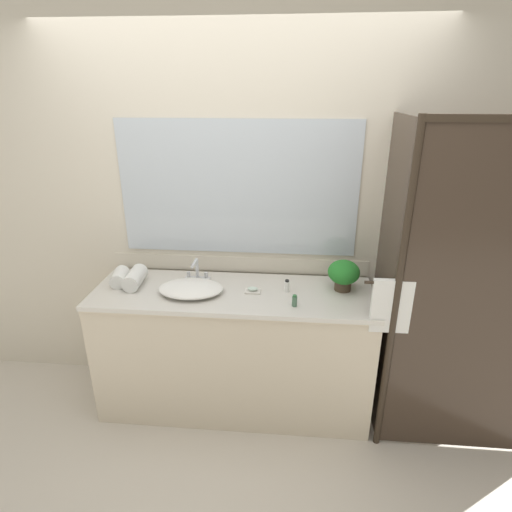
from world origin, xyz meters
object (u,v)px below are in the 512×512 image
(sink_basin, at_px, (191,288))
(rolled_towel_near_edge, at_px, (120,277))
(rolled_towel_middle, at_px, (135,278))
(faucet, at_px, (197,273))
(potted_plant, at_px, (344,273))
(amenity_bottle_lotion, at_px, (295,301))
(amenity_bottle_body_wash, at_px, (287,286))
(soap_dish, at_px, (253,290))

(sink_basin, height_order, rolled_towel_near_edge, rolled_towel_near_edge)
(sink_basin, xyz_separation_m, rolled_towel_middle, (-0.39, 0.07, 0.02))
(rolled_towel_near_edge, distance_m, rolled_towel_middle, 0.11)
(faucet, xyz_separation_m, rolled_towel_near_edge, (-0.50, -0.10, -0.01))
(potted_plant, bearing_deg, faucet, 177.00)
(amenity_bottle_lotion, bearing_deg, amenity_bottle_body_wash, 104.54)
(rolled_towel_near_edge, relative_size, rolled_towel_middle, 0.80)
(rolled_towel_middle, bearing_deg, faucet, 15.80)
(faucet, distance_m, amenity_bottle_body_wash, 0.62)
(amenity_bottle_lotion, relative_size, amenity_bottle_body_wash, 0.91)
(amenity_bottle_lotion, bearing_deg, soap_dish, 149.77)
(faucet, distance_m, soap_dish, 0.42)
(rolled_towel_near_edge, bearing_deg, amenity_bottle_lotion, -9.85)
(soap_dish, distance_m, amenity_bottle_body_wash, 0.22)
(sink_basin, xyz_separation_m, amenity_bottle_lotion, (0.66, -0.11, 0.00))
(sink_basin, bearing_deg, rolled_towel_near_edge, 170.13)
(sink_basin, height_order, faucet, faucet)
(faucet, bearing_deg, rolled_towel_near_edge, -169.11)
(sink_basin, distance_m, rolled_towel_middle, 0.40)
(soap_dish, distance_m, rolled_towel_near_edge, 0.89)
(amenity_bottle_lotion, height_order, rolled_towel_middle, rolled_towel_middle)
(potted_plant, relative_size, amenity_bottle_body_wash, 2.52)
(faucet, height_order, rolled_towel_middle, faucet)
(faucet, relative_size, soap_dish, 1.70)
(potted_plant, distance_m, soap_dish, 0.59)
(soap_dish, xyz_separation_m, rolled_towel_near_edge, (-0.89, 0.05, 0.03))
(sink_basin, bearing_deg, potted_plant, 7.78)
(potted_plant, bearing_deg, sink_basin, -172.22)
(soap_dish, xyz_separation_m, amenity_bottle_body_wash, (0.22, 0.04, 0.02))
(potted_plant, height_order, rolled_towel_middle, potted_plant)
(potted_plant, distance_m, rolled_towel_near_edge, 1.47)
(faucet, bearing_deg, sink_basin, -90.00)
(potted_plant, xyz_separation_m, amenity_bottle_lotion, (-0.31, -0.25, -0.08))
(sink_basin, height_order, amenity_bottle_lotion, amenity_bottle_lotion)
(faucet, bearing_deg, amenity_bottle_lotion, -24.28)
(sink_basin, bearing_deg, soap_dish, 6.01)
(soap_dish, bearing_deg, rolled_towel_near_edge, 177.07)
(amenity_bottle_lotion, relative_size, rolled_towel_near_edge, 0.40)
(potted_plant, relative_size, soap_dish, 2.02)
(amenity_bottle_lotion, distance_m, rolled_towel_near_edge, 1.17)
(potted_plant, relative_size, amenity_bottle_lotion, 2.78)
(sink_basin, xyz_separation_m, rolled_towel_near_edge, (-0.50, 0.09, 0.02))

